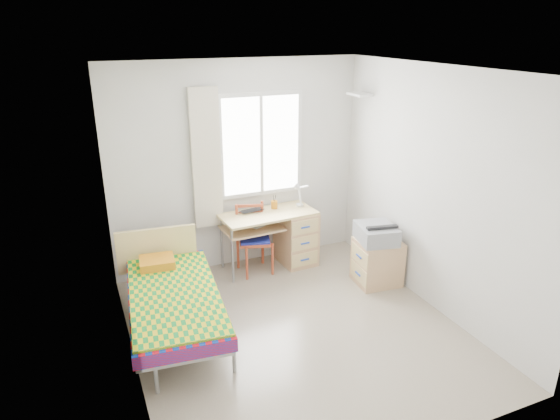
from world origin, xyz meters
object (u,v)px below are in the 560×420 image
object	(u,v)px
chair	(254,234)
cabinet	(377,262)
printer	(376,233)
desk	(291,234)
bed	(173,296)

from	to	relation	value
chair	cabinet	bearing A→B (deg)	-19.46
printer	desk	bearing A→B (deg)	139.22
chair	printer	world-z (taller)	chair
cabinet	bed	bearing A→B (deg)	-174.09
chair	printer	bearing A→B (deg)	-19.88
cabinet	printer	distance (m)	0.38
desk	printer	world-z (taller)	printer
printer	chair	bearing A→B (deg)	154.79
desk	chair	bearing A→B (deg)	176.35
desk	printer	bearing A→B (deg)	-55.76
desk	cabinet	size ratio (longest dim) A/B	2.22
chair	printer	distance (m)	1.52
bed	cabinet	world-z (taller)	bed
chair	printer	xyz separation A→B (m)	(1.21, -0.90, 0.16)
chair	cabinet	xyz separation A→B (m)	(1.24, -0.91, -0.22)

